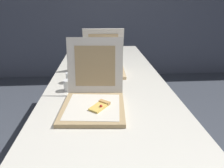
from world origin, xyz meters
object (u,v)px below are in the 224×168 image
pizza_box_front (94,98)px  pizza_box_middle (104,66)px  cup_white_mid (70,78)px  table (108,88)px  cup_white_near_center (68,85)px

pizza_box_front → pizza_box_middle: 0.58m
pizza_box_front → cup_white_mid: pizza_box_front is taller
table → cup_white_near_center: size_ratio=32.56×
table → cup_white_near_center: (-0.26, -0.13, 0.08)m
cup_white_mid → cup_white_near_center: bearing=-87.3°
cup_white_near_center → pizza_box_middle: bearing=55.8°
table → pizza_box_middle: (-0.02, 0.23, 0.10)m
cup_white_mid → pizza_box_middle: bearing=41.1°
table → cup_white_mid: (-0.27, 0.01, 0.08)m
pizza_box_front → pizza_box_middle: bearing=86.8°
pizza_box_front → pizza_box_middle: (0.07, 0.57, -0.00)m
pizza_box_middle → cup_white_mid: 0.33m
pizza_box_middle → cup_white_mid: (-0.25, -0.22, -0.01)m
pizza_box_middle → table: bearing=-83.5°
pizza_box_middle → cup_white_near_center: pizza_box_middle is taller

